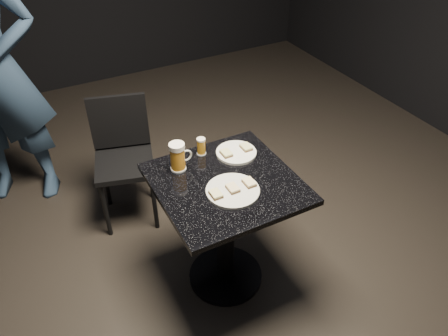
# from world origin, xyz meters

# --- Properties ---
(floor) EXTENTS (6.00, 6.00, 0.00)m
(floor) POSITION_xyz_m (0.00, 0.00, 0.00)
(floor) COLOR black
(floor) RESTS_ON ground
(plate_large) EXTENTS (0.27, 0.27, 0.01)m
(plate_large) POSITION_xyz_m (-0.01, -0.09, 0.76)
(plate_large) COLOR silver
(plate_large) RESTS_ON table
(plate_small) EXTENTS (0.22, 0.22, 0.01)m
(plate_small) POSITION_xyz_m (0.16, 0.18, 0.76)
(plate_small) COLOR white
(plate_small) RESTS_ON table
(table) EXTENTS (0.70, 0.70, 0.75)m
(table) POSITION_xyz_m (0.00, 0.00, 0.51)
(table) COLOR black
(table) RESTS_ON floor
(beer_mug) EXTENTS (0.12, 0.08, 0.16)m
(beer_mug) POSITION_xyz_m (-0.17, 0.20, 0.83)
(beer_mug) COLOR silver
(beer_mug) RESTS_ON table
(beer_tumbler) EXTENTS (0.05, 0.05, 0.10)m
(beer_tumbler) POSITION_xyz_m (-0.01, 0.27, 0.80)
(beer_tumbler) COLOR silver
(beer_tumbler) RESTS_ON table
(chair) EXTENTS (0.46, 0.46, 0.85)m
(chair) POSITION_xyz_m (-0.31, 0.84, 0.50)
(chair) COLOR black
(chair) RESTS_ON floor
(canapes_on_plate_large) EXTENTS (0.24, 0.07, 0.02)m
(canapes_on_plate_large) POSITION_xyz_m (-0.01, -0.09, 0.77)
(canapes_on_plate_large) COLOR #4C3521
(canapes_on_plate_large) RESTS_ON plate_large
(canapes_on_plate_small) EXTENTS (0.17, 0.07, 0.02)m
(canapes_on_plate_small) POSITION_xyz_m (0.16, 0.18, 0.77)
(canapes_on_plate_small) COLOR #4C3521
(canapes_on_plate_small) RESTS_ON plate_small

